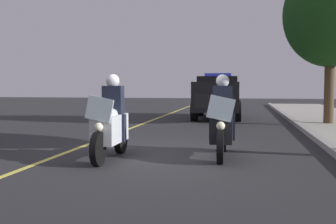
# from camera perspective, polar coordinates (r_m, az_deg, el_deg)

# --- Properties ---
(ground_plane) EXTENTS (80.00, 80.00, 0.00)m
(ground_plane) POSITION_cam_1_polar(r_m,az_deg,el_deg) (8.83, -0.38, -5.97)
(ground_plane) COLOR #28282B
(lane_stripe_center) EXTENTS (48.00, 0.12, 0.01)m
(lane_stripe_center) POSITION_cam_1_polar(r_m,az_deg,el_deg) (9.49, -13.68, -5.37)
(lane_stripe_center) COLOR #E0D14C
(lane_stripe_center) RESTS_ON ground
(police_motorcycle_lead_left) EXTENTS (2.14, 0.57, 1.72)m
(police_motorcycle_lead_left) POSITION_cam_1_polar(r_m,az_deg,el_deg) (8.32, -8.04, -1.74)
(police_motorcycle_lead_left) COLOR black
(police_motorcycle_lead_left) RESTS_ON ground
(police_motorcycle_lead_right) EXTENTS (2.14, 0.57, 1.72)m
(police_motorcycle_lead_right) POSITION_cam_1_polar(r_m,az_deg,el_deg) (8.53, 7.54, -1.60)
(police_motorcycle_lead_right) COLOR black
(police_motorcycle_lead_right) RESTS_ON ground
(police_suv) EXTENTS (4.94, 2.15, 2.05)m
(police_suv) POSITION_cam_1_polar(r_m,az_deg,el_deg) (18.66, 6.96, 2.38)
(police_suv) COLOR black
(police_suv) RESTS_ON ground
(tree_far_back) EXTENTS (3.43, 3.43, 5.92)m
(tree_far_back) POSITION_cam_1_polar(r_m,az_deg,el_deg) (16.41, 21.81, 12.53)
(tree_far_back) COLOR #4C3823
(tree_far_back) RESTS_ON sidewalk_strip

